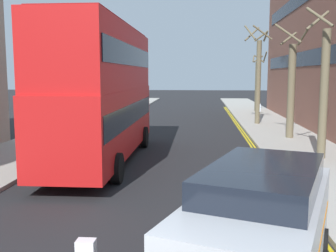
{
  "coord_description": "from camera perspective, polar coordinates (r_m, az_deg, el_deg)",
  "views": [
    {
      "loc": [
        1.68,
        -3.06,
        3.64
      ],
      "look_at": [
        0.5,
        11.0,
        1.8
      ],
      "focal_mm": 42.42,
      "sensor_mm": 36.0,
      "label": 1
    }
  ],
  "objects": [
    {
      "name": "sidewalk_right",
      "position": [
        19.98,
        18.7,
        -3.26
      ],
      "size": [
        4.0,
        80.0,
        0.14
      ],
      "primitive_type": "cube",
      "color": "#ADA89E",
      "rests_on": "ground"
    },
    {
      "name": "sidewalk_left",
      "position": [
        21.04,
        -18.18,
        -2.72
      ],
      "size": [
        4.0,
        80.0,
        0.14
      ],
      "primitive_type": "cube",
      "color": "#ADA89E",
      "rests_on": "ground"
    },
    {
      "name": "kerb_line_outer",
      "position": [
        17.65,
        13.6,
        -4.67
      ],
      "size": [
        0.1,
        56.0,
        0.01
      ],
      "primitive_type": "cube",
      "color": "yellow",
      "rests_on": "ground"
    },
    {
      "name": "kerb_line_inner",
      "position": [
        17.63,
        13.09,
        -4.67
      ],
      "size": [
        0.1,
        56.0,
        0.01
      ],
      "primitive_type": "cube",
      "color": "yellow",
      "rests_on": "ground"
    },
    {
      "name": "double_decker_bus_away",
      "position": [
        16.64,
        -9.35,
        5.23
      ],
      "size": [
        2.85,
        10.82,
        5.64
      ],
      "color": "red",
      "rests_on": "ground"
    },
    {
      "name": "taxi_minivan",
      "position": [
        6.95,
        12.94,
        -14.44
      ],
      "size": [
        3.38,
        5.16,
        2.12
      ],
      "color": "silver",
      "rests_on": "ground"
    },
    {
      "name": "pedestrian_far",
      "position": [
        29.17,
        12.8,
        2.02
      ],
      "size": [
        0.34,
        0.22,
        1.62
      ],
      "color": "#2D2D38",
      "rests_on": "sidewalk_right"
    },
    {
      "name": "street_tree_near",
      "position": [
        38.77,
        12.71,
        5.83
      ],
      "size": [
        1.31,
        1.37,
        5.63
      ],
      "color": "#6B6047",
      "rests_on": "sidewalk_right"
    },
    {
      "name": "street_tree_mid",
      "position": [
        22.94,
        17.29,
        5.26
      ],
      "size": [
        1.8,
        1.78,
        6.21
      ],
      "color": "#6B6047",
      "rests_on": "sidewalk_right"
    },
    {
      "name": "street_tree_far",
      "position": [
        17.67,
        21.54,
        5.11
      ],
      "size": [
        1.77,
        1.72,
        6.34
      ],
      "color": "#6B6047",
      "rests_on": "sidewalk_right"
    },
    {
      "name": "street_tree_distant",
      "position": [
        29.03,
        12.82,
        6.98
      ],
      "size": [
        1.85,
        2.08,
        6.97
      ],
      "color": "#6B6047",
      "rests_on": "sidewalk_right"
    }
  ]
}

